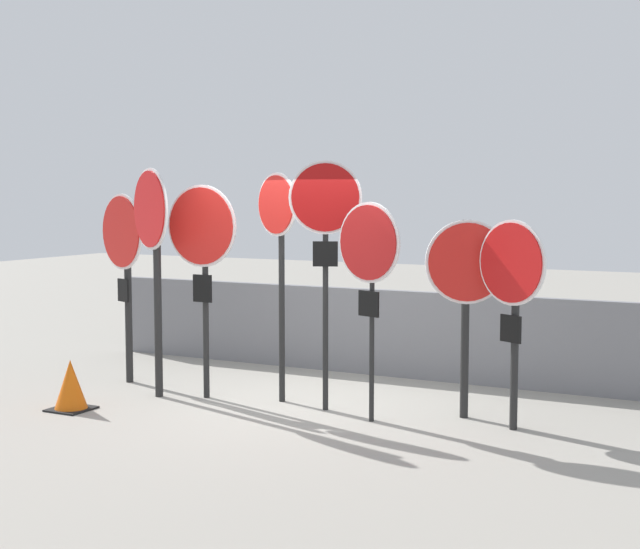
# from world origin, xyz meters

# --- Properties ---
(ground_plane) EXTENTS (40.00, 40.00, 0.00)m
(ground_plane) POSITION_xyz_m (0.00, 0.00, 0.00)
(ground_plane) COLOR gray
(fence_back) EXTENTS (7.94, 0.12, 1.12)m
(fence_back) POSITION_xyz_m (0.00, 2.01, 0.56)
(fence_back) COLOR slate
(fence_back) RESTS_ON ground
(stop_sign_0) EXTENTS (0.88, 0.37, 2.35)m
(stop_sign_0) POSITION_xyz_m (-2.53, 0.13, 1.64)
(stop_sign_0) COLOR black
(stop_sign_0) RESTS_ON ground
(stop_sign_1) EXTENTS (0.82, 0.49, 2.64)m
(stop_sign_1) POSITION_xyz_m (-1.71, -0.35, 1.86)
(stop_sign_1) COLOR black
(stop_sign_1) RESTS_ON ground
(stop_sign_2) EXTENTS (0.93, 0.14, 2.45)m
(stop_sign_2) POSITION_xyz_m (-1.16, -0.16, 1.78)
(stop_sign_2) COLOR black
(stop_sign_2) RESTS_ON ground
(stop_sign_3) EXTENTS (0.65, 0.32, 2.58)m
(stop_sign_3) POSITION_xyz_m (-0.31, 0.08, 1.89)
(stop_sign_3) COLOR black
(stop_sign_3) RESTS_ON ground
(stop_sign_4) EXTENTS (0.73, 0.35, 2.70)m
(stop_sign_4) POSITION_xyz_m (0.35, -0.06, 2.03)
(stop_sign_4) COLOR black
(stop_sign_4) RESTS_ON ground
(stop_sign_5) EXTENTS (0.78, 0.30, 2.26)m
(stop_sign_5) POSITION_xyz_m (0.96, -0.29, 1.71)
(stop_sign_5) COLOR black
(stop_sign_5) RESTS_ON ground
(stop_sign_6) EXTENTS (0.78, 0.43, 2.08)m
(stop_sign_6) POSITION_xyz_m (1.81, 0.29, 1.45)
(stop_sign_6) COLOR black
(stop_sign_6) RESTS_ON ground
(stop_sign_7) EXTENTS (0.76, 0.41, 2.09)m
(stop_sign_7) POSITION_xyz_m (2.35, 0.05, 1.47)
(stop_sign_7) COLOR black
(stop_sign_7) RESTS_ON ground
(traffic_cone_0) EXTENTS (0.43, 0.43, 0.55)m
(traffic_cone_0) POSITION_xyz_m (-2.14, -1.27, 0.27)
(traffic_cone_0) COLOR black
(traffic_cone_0) RESTS_ON ground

